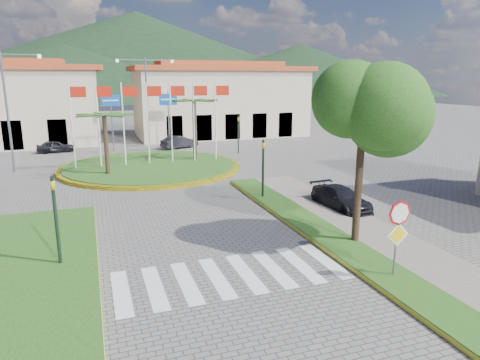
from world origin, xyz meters
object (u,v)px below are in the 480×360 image
object	(u,v)px
roundabout_island	(151,166)
stop_sign	(398,227)
car_dark_a	(55,146)
car_side_right	(341,198)
car_dark_b	(179,142)
deciduous_tree	(363,110)

from	to	relation	value
roundabout_island	stop_sign	distance (m)	20.69
roundabout_island	stop_sign	world-z (taller)	roundabout_island
car_dark_a	car_side_right	bearing A→B (deg)	-154.80
roundabout_island	stop_sign	xyz separation A→B (m)	(4.90, -20.04, 1.61)
car_dark_b	roundabout_island	bearing A→B (deg)	133.12
stop_sign	roundabout_island	bearing A→B (deg)	103.73
stop_sign	car_dark_a	distance (m)	31.97
car_side_right	car_dark_b	bearing A→B (deg)	95.29
roundabout_island	car_side_right	bearing A→B (deg)	-59.72
car_side_right	deciduous_tree	bearing A→B (deg)	-120.29
car_dark_a	car_dark_b	xyz separation A→B (m)	(10.62, -1.30, 0.04)
stop_sign	deciduous_tree	xyz separation A→B (m)	(0.60, 3.04, 3.38)
car_dark_b	car_side_right	world-z (taller)	car_dark_b
car_dark_a	car_side_right	world-z (taller)	car_side_right
stop_sign	deciduous_tree	bearing A→B (deg)	78.82
deciduous_tree	car_dark_b	bearing A→B (deg)	93.84
roundabout_island	car_side_right	size ratio (longest dim) A/B	3.39
roundabout_island	car_dark_a	distance (m)	11.85
car_dark_b	car_side_right	size ratio (longest dim) A/B	0.92
deciduous_tree	car_dark_b	distance (m)	25.85
deciduous_tree	car_dark_a	xyz separation A→B (m)	(-12.32, 26.68, -4.65)
car_side_right	stop_sign	bearing A→B (deg)	-114.48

